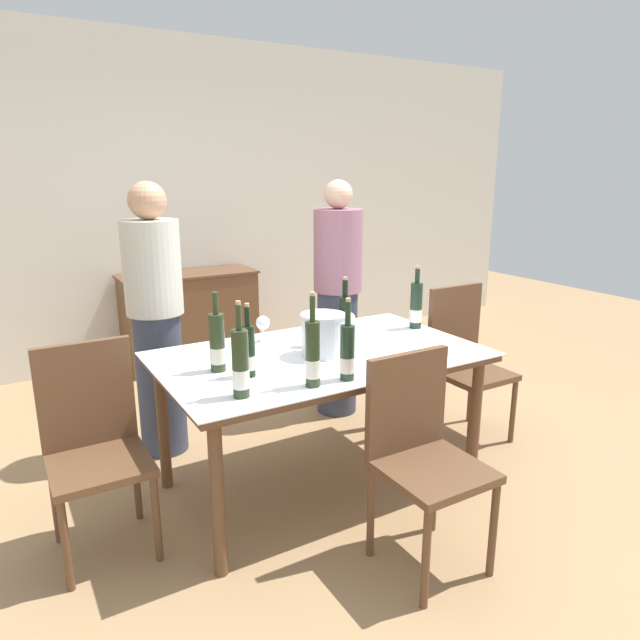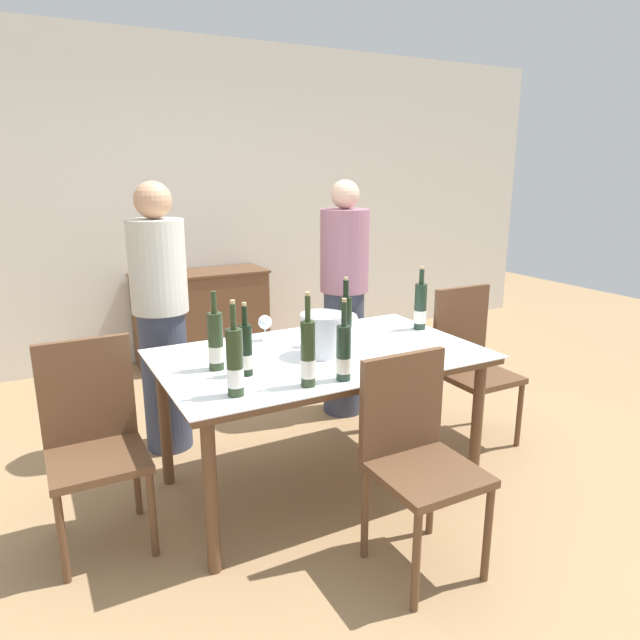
% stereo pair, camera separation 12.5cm
% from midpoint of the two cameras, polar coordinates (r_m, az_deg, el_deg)
% --- Properties ---
extents(ground_plane, '(12.00, 12.00, 0.00)m').
position_cam_midpoint_polar(ground_plane, '(3.30, 1.13, -16.05)').
color(ground_plane, '#A37F56').
extents(back_wall, '(8.00, 0.10, 2.80)m').
position_cam_midpoint_polar(back_wall, '(5.31, -13.10, 11.28)').
color(back_wall, silver).
rests_on(back_wall, ground_plane).
extents(sideboard_cabinet, '(1.17, 0.46, 0.82)m').
position_cam_midpoint_polar(sideboard_cabinet, '(5.20, -11.06, 0.28)').
color(sideboard_cabinet, brown).
rests_on(sideboard_cabinet, ground_plane).
extents(dining_table, '(1.67, 1.01, 0.76)m').
position_cam_midpoint_polar(dining_table, '(3.01, 1.19, -4.65)').
color(dining_table, brown).
rests_on(dining_table, ground_plane).
extents(ice_bucket, '(0.23, 0.23, 0.22)m').
position_cam_midpoint_polar(ice_bucket, '(2.92, 1.55, -1.36)').
color(ice_bucket, silver).
rests_on(ice_bucket, dining_table).
extents(wine_bottle_0, '(0.07, 0.07, 0.42)m').
position_cam_midpoint_polar(wine_bottle_0, '(2.42, -7.04, -4.41)').
color(wine_bottle_0, '#28381E').
rests_on(wine_bottle_0, dining_table).
extents(wine_bottle_1, '(0.08, 0.08, 0.38)m').
position_cam_midpoint_polar(wine_bottle_1, '(2.75, -9.12, -2.26)').
color(wine_bottle_1, '#28381E').
rests_on(wine_bottle_1, dining_table).
extents(wine_bottle_2, '(0.07, 0.07, 0.38)m').
position_cam_midpoint_polar(wine_bottle_2, '(3.46, 11.02, 1.23)').
color(wine_bottle_2, '#1E3323').
rests_on(wine_bottle_2, dining_table).
extents(wine_bottle_3, '(0.07, 0.07, 0.43)m').
position_cam_midpoint_polar(wine_bottle_3, '(2.50, 0.23, -3.55)').
color(wine_bottle_3, '#28381E').
rests_on(wine_bottle_3, dining_table).
extents(wine_bottle_4, '(0.06, 0.06, 0.35)m').
position_cam_midpoint_polar(wine_bottle_4, '(2.65, -6.11, -3.09)').
color(wine_bottle_4, black).
rests_on(wine_bottle_4, dining_table).
extents(wine_bottle_5, '(0.07, 0.07, 0.39)m').
position_cam_midpoint_polar(wine_bottle_5, '(3.04, 3.75, -0.35)').
color(wine_bottle_5, black).
rests_on(wine_bottle_5, dining_table).
extents(wine_bottle_6, '(0.07, 0.07, 0.38)m').
position_cam_midpoint_polar(wine_bottle_6, '(2.58, 3.77, -3.40)').
color(wine_bottle_6, '#1E3323').
rests_on(wine_bottle_6, dining_table).
extents(wine_glass_0, '(0.08, 0.08, 0.14)m').
position_cam_midpoint_polar(wine_glass_0, '(3.28, 4.25, 0.03)').
color(wine_glass_0, white).
rests_on(wine_glass_0, dining_table).
extents(wine_glass_1, '(0.08, 0.08, 0.15)m').
position_cam_midpoint_polar(wine_glass_1, '(3.19, -4.42, -0.30)').
color(wine_glass_1, white).
rests_on(wine_glass_1, dining_table).
extents(wine_glass_2, '(0.07, 0.07, 0.14)m').
position_cam_midpoint_polar(wine_glass_2, '(3.34, 1.27, 0.43)').
color(wine_glass_2, white).
rests_on(wine_glass_2, dining_table).
extents(wine_glass_3, '(0.08, 0.08, 0.16)m').
position_cam_midpoint_polar(wine_glass_3, '(3.07, 0.09, -0.66)').
color(wine_glass_3, white).
rests_on(wine_glass_3, dining_table).
extents(chair_near_front, '(0.42, 0.42, 0.93)m').
position_cam_midpoint_polar(chair_near_front, '(2.55, 10.93, -12.45)').
color(chair_near_front, brown).
rests_on(chair_near_front, ground_plane).
extents(chair_left_end, '(0.42, 0.42, 0.95)m').
position_cam_midpoint_polar(chair_left_end, '(2.83, -20.57, -10.43)').
color(chair_left_end, brown).
rests_on(chair_left_end, ground_plane).
extents(chair_right_end, '(0.42, 0.42, 0.98)m').
position_cam_midpoint_polar(chair_right_end, '(3.77, 15.64, -3.48)').
color(chair_right_end, brown).
rests_on(chair_right_end, ground_plane).
extents(person_host, '(0.33, 0.33, 1.63)m').
position_cam_midpoint_polar(person_host, '(3.52, -14.59, -0.04)').
color(person_host, '#383F56').
rests_on(person_host, ground_plane).
extents(person_guest_left, '(0.33, 0.33, 1.63)m').
position_cam_midpoint_polar(person_guest_left, '(3.94, 3.32, 1.94)').
color(person_guest_left, '#383F56').
rests_on(person_guest_left, ground_plane).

